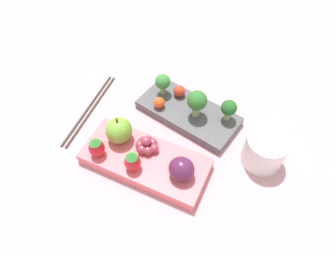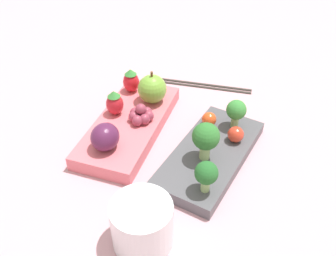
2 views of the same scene
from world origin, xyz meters
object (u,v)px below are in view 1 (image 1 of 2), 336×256
Objects in this scene: broccoli_floret_2 at (163,82)px; chopsticks_pair at (90,109)px; bento_box_savoury at (188,113)px; apple at (119,130)px; strawberry_0 at (132,161)px; cherry_tomato_0 at (159,103)px; bento_box_fruit at (145,161)px; broccoli_floret_0 at (197,101)px; strawberry_1 at (96,147)px; plum at (182,169)px; drinking_cup at (264,151)px; cherry_tomato_1 at (179,91)px; grape_cluster at (147,145)px; broccoli_floret_1 at (229,108)px.

chopsticks_pair is (-0.12, -0.10, -0.05)m from broccoli_floret_2.
bento_box_savoury is 1.05× the size of chopsticks_pair.
apple reaches higher than strawberry_0.
cherry_tomato_0 is at bearing -161.18° from bento_box_savoury.
broccoli_floret_0 is at bearing 74.54° from bento_box_fruit.
strawberry_1 is 0.16m from plum.
apple is at bearing -159.99° from drinking_cup.
cherry_tomato_1 is 0.55× the size of plum.
broccoli_floret_2 reaches higher than drinking_cup.
plum is at bearing -69.90° from bento_box_savoury.
bento_box_savoury is at bearing 77.87° from grape_cluster.
broccoli_floret_0 is 0.29× the size of chopsticks_pair.
plum is (0.04, -0.14, -0.01)m from broccoli_floret_0.
bento_box_fruit is 5.17× the size of plum.
grape_cluster is (-0.08, 0.02, -0.01)m from plum.
broccoli_floret_0 is 0.13m from grape_cluster.
grape_cluster is at bearing -73.58° from cherry_tomato_0.
bento_box_fruit is 4.81× the size of broccoli_floret_2.
strawberry_1 is at bearing -152.49° from drinking_cup.
broccoli_floret_1 reaches higher than plum.
strawberry_1 reaches higher than bento_box_savoury.
broccoli_floret_2 is 1.10× the size of strawberry_0.
chopsticks_pair is (-0.16, -0.11, -0.03)m from cherry_tomato_1.
bento_box_fruit is 9.94× the size of cherry_tomato_0.
grape_cluster is (0.00, 0.05, -0.01)m from strawberry_0.
strawberry_1 is 1.08× the size of grape_cluster.
cherry_tomato_0 is at bearing 77.31° from apple.
broccoli_floret_0 is 0.21m from strawberry_1.
broccoli_floret_2 is 2.07× the size of cherry_tomato_0.
cherry_tomato_0 is 0.53× the size of strawberry_0.
apple is at bearing -122.67° from bento_box_savoury.
cherry_tomato_1 is 0.16m from apple.
broccoli_floret_0 reaches higher than bento_box_fruit.
bento_box_savoury is at bearing 80.97° from strawberry_0.
cherry_tomato_0 is (0.01, -0.04, -0.02)m from broccoli_floret_2.
bento_box_savoury is at bearing 110.10° from plum.
broccoli_floret_0 is (0.02, -0.00, 0.05)m from bento_box_savoury.
broccoli_floret_1 reaches higher than bento_box_savoury.
apple is at bearing -94.90° from broccoli_floret_2.
cherry_tomato_0 is 0.11m from grape_cluster.
strawberry_1 is at bearing -168.98° from plum.
chopsticks_pair is (-0.17, 0.06, -0.01)m from bento_box_fruit.
plum is 1.10× the size of grape_cluster.
broccoli_floret_0 is 0.07m from cherry_tomato_1.
bento_box_savoury is 0.21m from chopsticks_pair.
broccoli_floret_1 is at bearing 41.57° from apple.
broccoli_floret_2 reaches higher than plum.
broccoli_floret_1 is at bearing 19.12° from chopsticks_pair.
strawberry_1 is at bearing -107.35° from cherry_tomato_1.
broccoli_floret_2 reaches higher than cherry_tomato_0.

